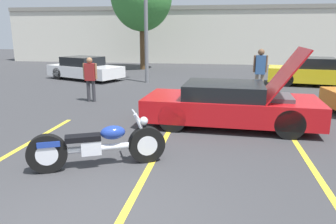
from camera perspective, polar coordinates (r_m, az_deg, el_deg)
parking_stripe_middle at (r=7.71m, az=-25.21°, el=-6.23°), size 0.12×5.18×0.01m
parking_stripe_back at (r=6.54m, az=-2.60°, el=-8.39°), size 0.12×5.18×0.01m
parking_stripe_far at (r=6.65m, az=24.10°, el=-9.27°), size 0.12×5.18×0.01m
far_building at (r=27.93m, az=6.14°, el=13.48°), size 32.00×4.20×4.40m
light_pole at (r=16.29m, az=-3.58°, el=18.51°), size 1.21×0.28×6.87m
motorcycle at (r=6.24m, az=-12.09°, el=-5.77°), size 2.36×1.22×0.99m
show_car_hood_open at (r=8.88m, az=10.92°, el=1.33°), size 4.61×2.12×2.09m
parked_car_mid_row at (r=16.94m, az=24.22°, el=6.32°), size 4.47×2.41×1.30m
parked_car_left_row at (r=17.93m, az=-14.31°, el=7.30°), size 4.40×3.17×1.19m
spectator_near_motorcycle at (r=12.08m, az=-13.38°, el=6.15°), size 0.52×0.21×1.59m
spectator_by_show_car at (r=12.99m, az=15.76°, el=7.31°), size 0.52×0.24×1.85m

